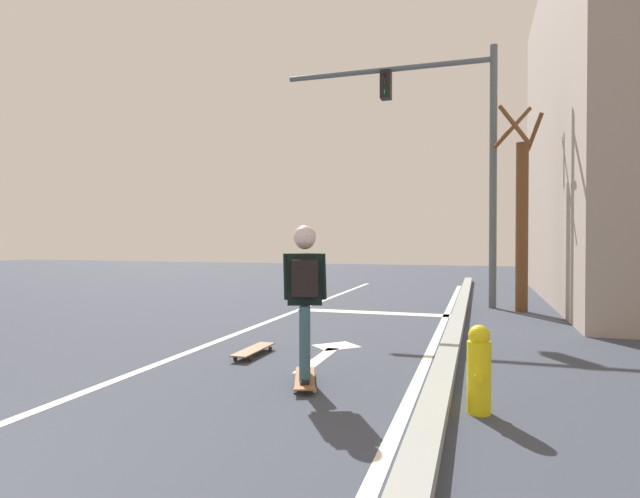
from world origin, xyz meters
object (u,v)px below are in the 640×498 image
Objects in this scene: spare_skateboard at (253,350)px; roadside_tree at (522,217)px; skateboard at (305,378)px; skater at (305,283)px; fire_hydrant at (479,370)px; traffic_signal_mast at (445,132)px.

roadside_tree is (3.57, 5.33, 1.87)m from spare_skateboard.
roadside_tree is at bearing 56.19° from spare_skateboard.
skateboard is at bearing -111.56° from roadside_tree.
skateboard is 0.97m from skater.
skateboard is at bearing 108.84° from skater.
roadside_tree is at bearing 68.44° from skateboard.
traffic_signal_mast is at bearing 95.86° from fire_hydrant.
roadside_tree is (1.57, -0.43, -1.95)m from traffic_signal_mast.
traffic_signal_mast reaches higher than skateboard.
traffic_signal_mast is (2.01, 5.76, 3.82)m from spare_skateboard.
traffic_signal_mast is at bearing 82.09° from skater.
skater is 1.76× the size of spare_skateboard.
skater is 0.27× the size of traffic_signal_mast.
traffic_signal_mast is (0.95, 6.81, 3.83)m from skateboard.
traffic_signal_mast reaches higher than spare_skateboard.
fire_hydrant is 6.98m from roadside_tree.
skateboard is at bearing 167.56° from fire_hydrant.
fire_hydrant is (2.74, -1.41, 0.30)m from spare_skateboard.
roadside_tree is (2.51, 6.39, 0.91)m from skater.
spare_skateboard is 0.15× the size of traffic_signal_mast.
skateboard is 1.15× the size of fire_hydrant.
fire_hydrant is at bearing -11.90° from skater.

